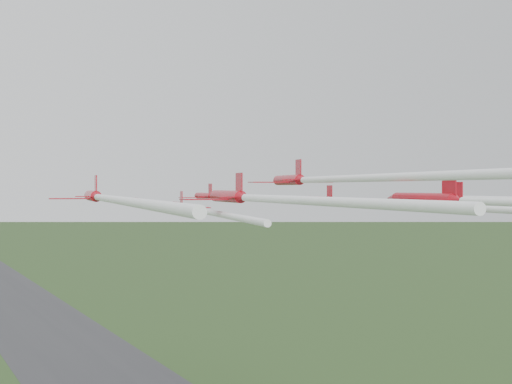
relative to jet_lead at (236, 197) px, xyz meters
name	(u,v)px	position (x,y,z in m)	size (l,w,h in m)	color
runway	(31,317)	(4.23, 185.76, -47.63)	(38.00, 900.00, 0.04)	#333336
jet_lead	(236,197)	(0.00, 0.00, 0.00)	(12.00, 62.47, 2.55)	#B30E1C
jet_row2_left	(192,209)	(-12.38, -13.55, -1.08)	(15.46, 51.63, 2.56)	#B30E1C
jet_row2_right	(355,202)	(7.91, -17.97, -0.42)	(14.07, 52.05, 2.69)	#B30E1C
jet_row3_left	(105,198)	(-25.71, -23.91, 0.43)	(14.55, 60.41, 2.96)	#B30E1C
jet_row3_mid	(341,179)	(-5.89, -35.15, 2.30)	(20.14, 67.71, 2.94)	#B30E1C
jet_row4_left	(258,198)	(-16.91, -38.96, 0.58)	(11.16, 45.41, 2.77)	#B30E1C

